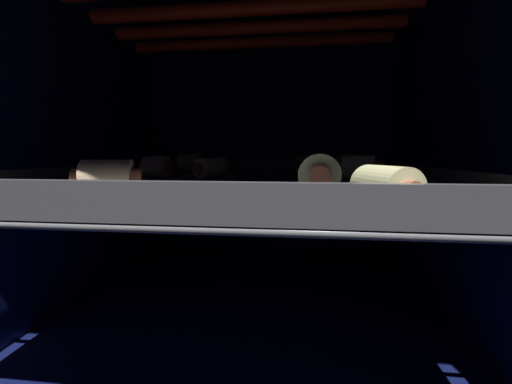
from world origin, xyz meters
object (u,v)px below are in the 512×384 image
(pig_in_blanket_mid_8, at_px, (108,177))
(pig_in_blanket_mid_4, at_px, (209,168))
(heating_element, at_px, (249,8))
(pig_in_blanket_mid_1, at_px, (191,162))
(baking_tray_mid, at_px, (249,180))
(pig_in_blanket_mid_2, at_px, (358,167))
(oven_rack_mid, at_px, (249,187))
(pig_in_blanket_mid_6, at_px, (157,167))
(pig_in_blanket_mid_7, at_px, (385,187))
(pig_in_blanket_mid_5, at_px, (220,164))
(pig_in_blanket_mid_3, at_px, (319,174))
(pig_in_blanket_mid_9, at_px, (348,164))
(pig_in_blanket_mid_0, at_px, (309,164))

(pig_in_blanket_mid_8, bearing_deg, pig_in_blanket_mid_4, 79.22)
(heating_element, xyz_separation_m, pig_in_blanket_mid_1, (-0.14, 0.17, -0.19))
(baking_tray_mid, bearing_deg, pig_in_blanket_mid_2, 8.77)
(oven_rack_mid, xyz_separation_m, pig_in_blanket_mid_6, (-0.14, 0.03, 0.02))
(pig_in_blanket_mid_6, bearing_deg, pig_in_blanket_mid_7, -42.15)
(pig_in_blanket_mid_8, bearing_deg, pig_in_blanket_mid_2, 37.06)
(pig_in_blanket_mid_4, relative_size, pig_in_blanket_mid_6, 0.95)
(oven_rack_mid, distance_m, pig_in_blanket_mid_1, 0.22)
(pig_in_blanket_mid_5, height_order, pig_in_blanket_mid_8, same)
(pig_in_blanket_mid_4, relative_size, pig_in_blanket_mid_5, 0.91)
(pig_in_blanket_mid_2, distance_m, pig_in_blanket_mid_4, 0.20)
(pig_in_blanket_mid_4, bearing_deg, pig_in_blanket_mid_1, 117.43)
(pig_in_blanket_mid_2, xyz_separation_m, pig_in_blanket_mid_3, (-0.06, -0.15, 0.00))
(heating_element, bearing_deg, pig_in_blanket_mid_1, 128.44)
(oven_rack_mid, xyz_separation_m, pig_in_blanket_mid_4, (-0.06, 0.02, 0.02))
(pig_in_blanket_mid_4, bearing_deg, heating_element, -22.57)
(pig_in_blanket_mid_9, bearing_deg, pig_in_blanket_mid_7, -96.60)
(pig_in_blanket_mid_2, height_order, pig_in_blanket_mid_8, pig_in_blanket_mid_2)
(pig_in_blanket_mid_3, distance_m, pig_in_blanket_mid_9, 0.29)
(oven_rack_mid, bearing_deg, pig_in_blanket_mid_5, 115.09)
(baking_tray_mid, height_order, pig_in_blanket_mid_6, pig_in_blanket_mid_6)
(oven_rack_mid, distance_m, pig_in_blanket_mid_9, 0.21)
(pig_in_blanket_mid_6, bearing_deg, pig_in_blanket_mid_9, 22.35)
(pig_in_blanket_mid_0, distance_m, pig_in_blanket_mid_3, 0.28)
(oven_rack_mid, relative_size, pig_in_blanket_mid_3, 10.52)
(pig_in_blanket_mid_4, distance_m, pig_in_blanket_mid_6, 0.08)
(heating_element, bearing_deg, pig_in_blanket_mid_8, -121.23)
(pig_in_blanket_mid_2, height_order, pig_in_blanket_mid_3, pig_in_blanket_mid_3)
(pig_in_blanket_mid_1, relative_size, pig_in_blanket_mid_6, 1.15)
(pig_in_blanket_mid_3, height_order, pig_in_blanket_mid_7, pig_in_blanket_mid_3)
(baking_tray_mid, height_order, pig_in_blanket_mid_7, pig_in_blanket_mid_7)
(baking_tray_mid, bearing_deg, oven_rack_mid, -90.00)
(pig_in_blanket_mid_3, bearing_deg, pig_in_blanket_mid_8, -172.57)
(baking_tray_mid, relative_size, pig_in_blanket_mid_3, 9.58)
(pig_in_blanket_mid_1, distance_m, pig_in_blanket_mid_8, 0.33)
(oven_rack_mid, distance_m, baking_tray_mid, 0.01)
(oven_rack_mid, height_order, pig_in_blanket_mid_8, pig_in_blanket_mid_8)
(pig_in_blanket_mid_6, bearing_deg, heating_element, -12.60)
(pig_in_blanket_mid_5, xyz_separation_m, pig_in_blanket_mid_6, (-0.06, -0.14, 0.00))
(pig_in_blanket_mid_1, relative_size, pig_in_blanket_mid_5, 1.09)
(pig_in_blanket_mid_0, xyz_separation_m, pig_in_blanket_mid_1, (-0.22, 0.02, 0.00))
(oven_rack_mid, bearing_deg, pig_in_blanket_mid_6, 167.40)
(pig_in_blanket_mid_0, bearing_deg, oven_rack_mid, -119.49)
(pig_in_blanket_mid_7, height_order, pig_in_blanket_mid_9, pig_in_blanket_mid_9)
(pig_in_blanket_mid_0, height_order, pig_in_blanket_mid_1, pig_in_blanket_mid_1)
(pig_in_blanket_mid_9, bearing_deg, pig_in_blanket_mid_1, 175.71)
(heating_element, bearing_deg, oven_rack_mid, -90.00)
(heating_element, height_order, pig_in_blanket_mid_4, heating_element)
(oven_rack_mid, bearing_deg, pig_in_blanket_mid_9, 44.95)
(pig_in_blanket_mid_1, height_order, pig_in_blanket_mid_2, pig_in_blanket_mid_1)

